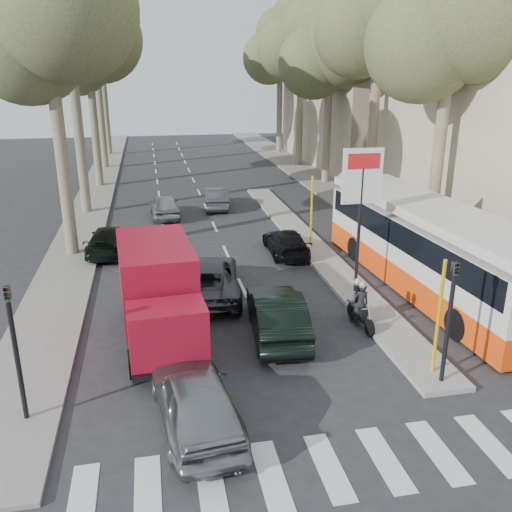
{
  "coord_description": "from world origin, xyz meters",
  "views": [
    {
      "loc": [
        -4.25,
        -13.18,
        8.24
      ],
      "look_at": [
        -0.52,
        5.64,
        1.6
      ],
      "focal_mm": 38.0,
      "sensor_mm": 36.0,
      "label": 1
    }
  ],
  "objects_px": {
    "silver_hatchback": "(196,400)",
    "city_bus": "(429,245)",
    "motorcycle": "(359,304)",
    "red_truck": "(158,293)",
    "dark_hatchback": "(277,314)"
  },
  "relations": [
    {
      "from": "red_truck",
      "to": "motorcycle",
      "type": "bearing_deg",
      "value": -5.96
    },
    {
      "from": "red_truck",
      "to": "motorcycle",
      "type": "relative_size",
      "value": 3.02
    },
    {
      "from": "dark_hatchback",
      "to": "motorcycle",
      "type": "distance_m",
      "value": 2.9
    },
    {
      "from": "motorcycle",
      "to": "dark_hatchback",
      "type": "bearing_deg",
      "value": -179.24
    },
    {
      "from": "dark_hatchback",
      "to": "city_bus",
      "type": "xyz_separation_m",
      "value": [
        6.7,
        2.78,
        1.03
      ]
    },
    {
      "from": "silver_hatchback",
      "to": "motorcycle",
      "type": "height_order",
      "value": "motorcycle"
    },
    {
      "from": "city_bus",
      "to": "motorcycle",
      "type": "height_order",
      "value": "city_bus"
    },
    {
      "from": "red_truck",
      "to": "motorcycle",
      "type": "xyz_separation_m",
      "value": [
        6.6,
        -0.2,
        -0.87
      ]
    },
    {
      "from": "red_truck",
      "to": "city_bus",
      "type": "distance_m",
      "value": 10.68
    },
    {
      "from": "dark_hatchback",
      "to": "city_bus",
      "type": "relative_size",
      "value": 0.35
    },
    {
      "from": "silver_hatchback",
      "to": "city_bus",
      "type": "distance_m",
      "value": 12.04
    },
    {
      "from": "silver_hatchback",
      "to": "dark_hatchback",
      "type": "relative_size",
      "value": 0.97
    },
    {
      "from": "dark_hatchback",
      "to": "red_truck",
      "type": "xyz_separation_m",
      "value": [
        -3.71,
        0.44,
        0.88
      ]
    },
    {
      "from": "city_bus",
      "to": "silver_hatchback",
      "type": "bearing_deg",
      "value": -146.85
    },
    {
      "from": "dark_hatchback",
      "to": "city_bus",
      "type": "bearing_deg",
      "value": -152.54
    }
  ]
}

